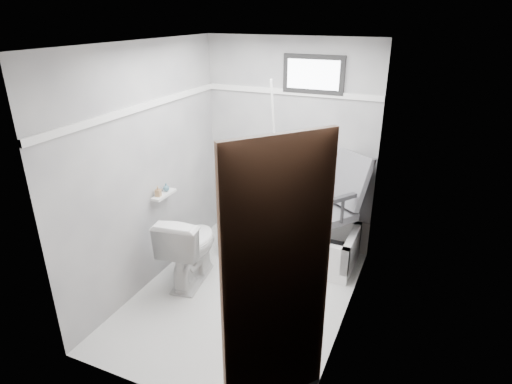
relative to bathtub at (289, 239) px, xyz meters
The scene contains 19 objects.
floor 0.97m from the bathtub, 100.11° to the right, with size 2.60×2.60×0.00m, color silver.
ceiling 2.39m from the bathtub, 100.11° to the right, with size 2.60×2.60×0.00m, color silver.
wall_back 1.07m from the bathtub, 114.13° to the left, with size 2.00×0.02×2.40m, color gray.
wall_front 2.45m from the bathtub, 94.25° to the right, with size 2.00×0.02×2.40m, color gray.
wall_left 1.79m from the bathtub, 141.42° to the right, with size 0.02×2.60×2.40m, color gray.
wall_right 1.59m from the bathtub, 48.11° to the right, with size 0.02×2.60×2.40m, color gray.
bathtub is the anchor object (origin of this frame).
office_chair 0.61m from the bathtub, ahead, with size 0.66×0.66×1.15m, color #5E5D62, non-canonical shape.
toilet 1.18m from the bathtub, 132.33° to the right, with size 0.45×0.80×0.78m, color white.
door 2.48m from the bathtub, 69.77° to the right, with size 0.78×0.78×2.00m, color brown, non-canonical shape.
window 1.85m from the bathtub, 76.65° to the left, with size 0.66×0.04×0.40m, color black, non-canonical shape.
backerboard 0.70m from the bathtub, 76.83° to the left, with size 1.50×0.02×0.78m, color #4C4C4F.
trim_back 1.66m from the bathtub, 114.91° to the left, with size 2.00×0.02×0.06m, color white.
trim_left 2.19m from the bathtub, 141.11° to the right, with size 0.02×2.60×0.06m, color white.
pole 0.88m from the bathtub, 150.52° to the left, with size 0.02×0.02×1.95m, color white.
shelf 1.52m from the bathtub, 143.77° to the right, with size 0.10×0.32×0.03m, color silver.
soap_bottle_a 1.60m from the bathtub, 141.40° to the right, with size 0.05×0.05×0.12m, color #9D784E.
soap_bottle_b 1.53m from the bathtub, 146.11° to the right, with size 0.06×0.06×0.08m, color #467080.
faucet 0.60m from the bathtub, 137.09° to the left, with size 0.26×0.10×0.16m, color silver, non-canonical shape.
Camera 1 is at (1.54, -3.17, 2.63)m, focal length 30.00 mm.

